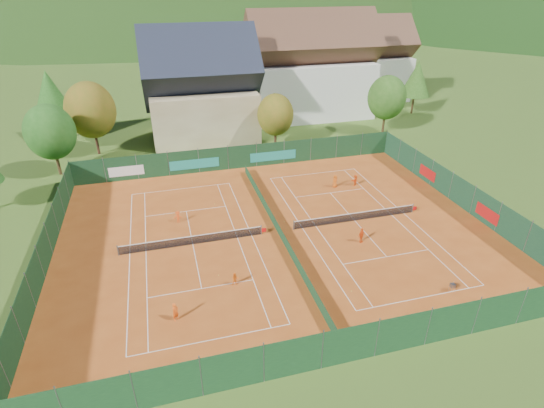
{
  "coord_description": "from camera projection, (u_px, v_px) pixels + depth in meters",
  "views": [
    {
      "loc": [
        -9.6,
        -32.85,
        21.38
      ],
      "look_at": [
        0.0,
        2.0,
        2.0
      ],
      "focal_mm": 28.0,
      "sensor_mm": 36.0,
      "label": 1
    }
  ],
  "objects": [
    {
      "name": "court_divider",
      "position": [
        278.0,
        228.0,
        40.03
      ],
      "size": [
        0.03,
        28.8,
        1.0
      ],
      "color": "#153A20",
      "rests_on": "ground"
    },
    {
      "name": "tree_west_back",
      "position": [
        50.0,
        94.0,
        60.35
      ],
      "size": [
        5.6,
        5.6,
        10.0
      ],
      "color": "#483019",
      "rests_on": "ground"
    },
    {
      "name": "fence_west",
      "position": [
        44.0,
        251.0,
        34.87
      ],
      "size": [
        0.04,
        32.0,
        3.0
      ],
      "color": "#123319",
      "rests_on": "ground"
    },
    {
      "name": "hotel_block_b",
      "position": [
        364.0,
        64.0,
        81.55
      ],
      "size": [
        17.28,
        10.0,
        15.5
      ],
      "color": "silver",
      "rests_on": "ground"
    },
    {
      "name": "loose_ball_3",
      "position": [
        215.0,
        204.0,
        45.21
      ],
      "size": [
        0.07,
        0.07,
        0.07
      ],
      "primitive_type": "sphere",
      "color": "#CCD833",
      "rests_on": "ground"
    },
    {
      "name": "tree_center",
      "position": [
        275.0,
        115.0,
        58.13
      ],
      "size": [
        5.01,
        5.01,
        7.6
      ],
      "color": "#482B19",
      "rests_on": "ground"
    },
    {
      "name": "chalet",
      "position": [
        201.0,
        92.0,
        61.92
      ],
      "size": [
        16.2,
        12.0,
        16.0
      ],
      "color": "beige",
      "rests_on": "ground"
    },
    {
      "name": "tree_east_back",
      "position": [
        354.0,
        68.0,
        77.15
      ],
      "size": [
        7.15,
        7.15,
        10.86
      ],
      "color": "#49301A",
      "rests_on": "ground"
    },
    {
      "name": "player_left_mid",
      "position": [
        235.0,
        279.0,
        33.01
      ],
      "size": [
        0.59,
        0.46,
        1.21
      ],
      "primitive_type": "imported",
      "rotation": [
        0.0,
        0.0,
        -0.01
      ],
      "color": "orange",
      "rests_on": "ground"
    },
    {
      "name": "loose_ball_0",
      "position": [
        219.0,
        275.0,
        34.39
      ],
      "size": [
        0.07,
        0.07,
        0.07
      ],
      "primitive_type": "sphere",
      "color": "#CCD833",
      "rests_on": "ground"
    },
    {
      "name": "tree_east_mid",
      "position": [
        417.0,
        79.0,
        72.55
      ],
      "size": [
        5.04,
        5.04,
        9.0
      ],
      "color": "#49341A",
      "rests_on": "ground"
    },
    {
      "name": "loose_ball_2",
      "position": [
        284.0,
        222.0,
        41.93
      ],
      "size": [
        0.07,
        0.07,
        0.07
      ],
      "primitive_type": "sphere",
      "color": "#CCD833",
      "rests_on": "ground"
    },
    {
      "name": "player_right_far_b",
      "position": [
        355.0,
        180.0,
        48.95
      ],
      "size": [
        1.3,
        1.02,
        1.37
      ],
      "primitive_type": "imported",
      "rotation": [
        0.0,
        0.0,
        3.7
      ],
      "color": "#FB5E16",
      "rests_on": "ground"
    },
    {
      "name": "tennis_net_left",
      "position": [
        194.0,
        240.0,
        38.19
      ],
      "size": [
        13.3,
        0.1,
        1.02
      ],
      "color": "#59595B",
      "rests_on": "ground"
    },
    {
      "name": "ball_hopper",
      "position": [
        453.0,
        285.0,
        32.43
      ],
      "size": [
        0.34,
        0.34,
        0.8
      ],
      "color": "slate",
      "rests_on": "ground"
    },
    {
      "name": "tree_west_mid",
      "position": [
        90.0,
        110.0,
        55.27
      ],
      "size": [
        6.44,
        6.44,
        9.78
      ],
      "color": "#452718",
      "rests_on": "ground"
    },
    {
      "name": "mountain_backdrop",
      "position": [
        218.0,
        88.0,
        264.06
      ],
      "size": [
        820.0,
        530.0,
        242.0
      ],
      "color": "black",
      "rests_on": "ground"
    },
    {
      "name": "tree_east_front",
      "position": [
        387.0,
        98.0,
        63.73
      ],
      "size": [
        5.72,
        5.72,
        8.69
      ],
      "color": "#463119",
      "rests_on": "ground"
    },
    {
      "name": "fence_east",
      "position": [
        461.0,
        193.0,
        44.29
      ],
      "size": [
        0.09,
        32.0,
        3.0
      ],
      "color": "#153A24",
      "rests_on": "ground"
    },
    {
      "name": "player_left_near",
      "position": [
        175.0,
        312.0,
        29.6
      ],
      "size": [
        0.64,
        0.62,
        1.47
      ],
      "primitive_type": "imported",
      "rotation": [
        0.0,
        0.0,
        0.73
      ],
      "color": "#FA5F16",
      "rests_on": "ground"
    },
    {
      "name": "loose_ball_1",
      "position": [
        351.0,
        291.0,
        32.64
      ],
      "size": [
        0.07,
        0.07,
        0.07
      ],
      "primitive_type": "sphere",
      "color": "#CCD833",
      "rests_on": "ground"
    },
    {
      "name": "court_markings_left",
      "position": [
        193.0,
        244.0,
        38.38
      ],
      "size": [
        11.03,
        23.83,
        0.0
      ],
      "color": "white",
      "rests_on": "ground"
    },
    {
      "name": "player_left_far",
      "position": [
        178.0,
        217.0,
        41.57
      ],
      "size": [
        0.87,
        0.58,
        1.25
      ],
      "primitive_type": "imported",
      "rotation": [
        0.0,
        0.0,
        3.0
      ],
      "color": "#F25115",
      "rests_on": "ground"
    },
    {
      "name": "player_right_far_a",
      "position": [
        335.0,
        181.0,
        48.56
      ],
      "size": [
        0.89,
        0.78,
        1.53
      ],
      "primitive_type": "imported",
      "rotation": [
        0.0,
        0.0,
        3.64
      ],
      "color": "orange",
      "rests_on": "ground"
    },
    {
      "name": "ground",
      "position": [
        278.0,
        232.0,
        40.27
      ],
      "size": [
        600.0,
        600.0,
        0.0
      ],
      "primitive_type": "plane",
      "color": "#36561B",
      "rests_on": "ground"
    },
    {
      "name": "hotel_block_a",
      "position": [
        310.0,
        72.0,
        71.11
      ],
      "size": [
        21.6,
        11.0,
        17.25
      ],
      "color": "silver",
      "rests_on": "ground"
    },
    {
      "name": "tree_west_front",
      "position": [
        50.0,
        132.0,
        49.56
      ],
      "size": [
        5.72,
        5.72,
        8.69
      ],
      "color": "#4D321B",
      "rests_on": "ground"
    },
    {
      "name": "player_right_near",
      "position": [
        362.0,
        235.0,
        38.39
      ],
      "size": [
        0.95,
        0.74,
        1.5
      ],
      "primitive_type": "imported",
      "rotation": [
        0.0,
        0.0,
        0.49
      ],
      "color": "#FE5E16",
      "rests_on": "ground"
    },
    {
      "name": "fence_north",
      "position": [
        239.0,
        157.0,
        53.05
      ],
      "size": [
        40.0,
        0.1,
        3.0
      ],
      "color": "#13351C",
      "rests_on": "ground"
    },
    {
      "name": "court_markings_right",
      "position": [
        355.0,
        221.0,
        42.13
      ],
      "size": [
        11.03,
        23.83,
        0.0
      ],
      "color": "white",
      "rests_on": "ground"
    },
    {
      "name": "tennis_net_right",
      "position": [
        357.0,
        216.0,
        41.93
      ],
      "size": [
        13.3,
        0.1,
        1.02
      ],
      "color": "#59595B",
      "rests_on": "ground"
    },
    {
      "name": "clay_pad",
      "position": [
        278.0,
        232.0,
        40.26
      ],
      "size": [
        40.0,
        32.0,
        0.01
      ],
      "primitive_type": "cube",
      "color": "#AD4C19",
      "rests_on": "ground"
    },
    {
      "name": "fence_south",
      "position": [
        350.0,
        345.0,
        25.96
      ],
      "size": [
        40.0,
        0.04,
        3.0
      ],
      "color": "#163D1E",
      "rests_on": "ground"
    }
  ]
}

